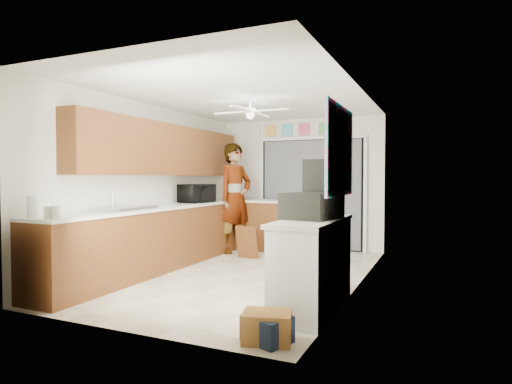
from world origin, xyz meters
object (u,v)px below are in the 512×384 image
(cardboard_box, at_px, (267,327))
(man, at_px, (235,198))
(paper_towel_roll, at_px, (32,207))
(navy_crate, at_px, (267,329))
(microwave, at_px, (197,193))
(suitcase, at_px, (312,206))
(dog, at_px, (280,252))

(cardboard_box, xyz_separation_m, man, (-2.15, 3.70, 0.87))
(paper_towel_roll, bearing_deg, navy_crate, 1.06)
(microwave, distance_m, man, 0.83)
(paper_towel_roll, relative_size, suitcase, 0.37)
(paper_towel_roll, xyz_separation_m, cardboard_box, (2.70, 0.05, -0.93))
(paper_towel_roll, bearing_deg, microwave, 86.36)
(man, distance_m, dog, 1.68)
(microwave, bearing_deg, paper_towel_roll, -173.82)
(paper_towel_roll, relative_size, navy_crate, 0.65)
(microwave, xyz_separation_m, suitcase, (2.58, -1.89, -0.02))
(paper_towel_roll, distance_m, man, 3.79)
(microwave, xyz_separation_m, dog, (1.57, -0.14, -0.87))
(paper_towel_roll, xyz_separation_m, man, (0.55, 3.75, -0.06))
(man, bearing_deg, navy_crate, -128.58)
(microwave, xyz_separation_m, paper_towel_roll, (-0.19, -3.01, -0.04))
(man, relative_size, dog, 3.44)
(cardboard_box, height_order, dog, dog)
(man, bearing_deg, cardboard_box, -128.58)
(microwave, distance_m, dog, 1.80)
(microwave, relative_size, paper_towel_roll, 2.43)
(paper_towel_roll, bearing_deg, dog, 58.46)
(suitcase, relative_size, man, 0.32)
(suitcase, xyz_separation_m, cardboard_box, (-0.07, -1.07, -0.95))
(cardboard_box, xyz_separation_m, navy_crate, (0.00, 0.00, -0.02))
(paper_towel_roll, bearing_deg, man, 81.65)
(microwave, relative_size, man, 0.29)
(microwave, xyz_separation_m, navy_crate, (2.51, -2.96, -0.99))
(microwave, distance_m, paper_towel_roll, 3.02)
(cardboard_box, relative_size, dog, 0.69)
(paper_towel_roll, height_order, man, man)
(cardboard_box, bearing_deg, microwave, 130.27)
(microwave, bearing_deg, suitcase, -116.43)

